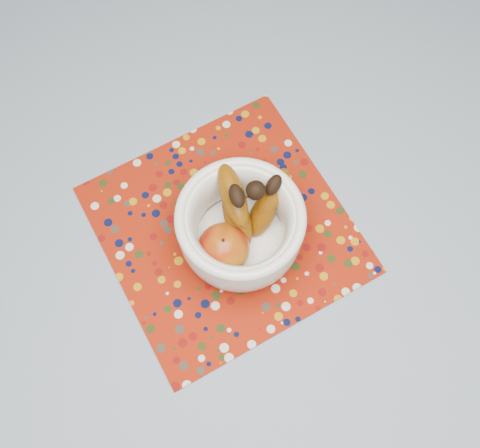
{
  "coord_description": "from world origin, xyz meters",
  "views": [
    {
      "loc": [
        -0.04,
        -0.21,
        1.64
      ],
      "look_at": [
        -0.0,
        0.1,
        0.83
      ],
      "focal_mm": 42.0,
      "sensor_mm": 36.0,
      "label": 1
    }
  ],
  "objects": [
    {
      "name": "table",
      "position": [
        0.0,
        0.0,
        0.67
      ],
      "size": [
        1.2,
        1.2,
        0.75
      ],
      "color": "brown",
      "rests_on": "ground"
    },
    {
      "name": "tablecloth",
      "position": [
        0.0,
        0.0,
        0.76
      ],
      "size": [
        1.32,
        1.32,
        0.01
      ],
      "primitive_type": "cube",
      "color": "slate",
      "rests_on": "table"
    },
    {
      "name": "placemat",
      "position": [
        -0.02,
        0.12,
        0.76
      ],
      "size": [
        0.51,
        0.51,
        0.0
      ],
      "primitive_type": "cube",
      "rotation": [
        0.0,
        0.0,
        0.4
      ],
      "color": "maroon",
      "rests_on": "tablecloth"
    },
    {
      "name": "fruit_bowl",
      "position": [
        0.01,
        0.1,
        0.83
      ],
      "size": [
        0.22,
        0.21,
        0.17
      ],
      "color": "white",
      "rests_on": "placemat"
    }
  ]
}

